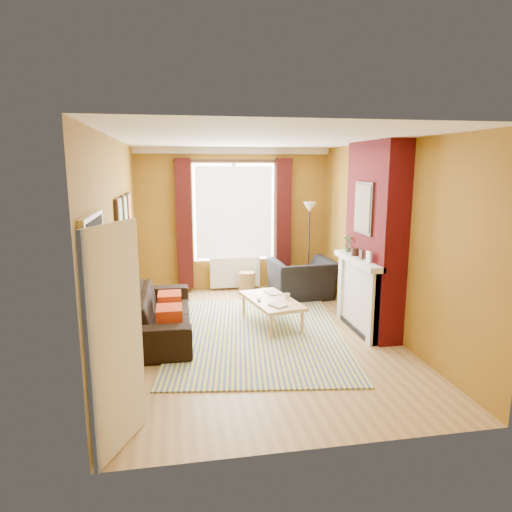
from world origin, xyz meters
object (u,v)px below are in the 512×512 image
object	(u,v)px
wicker_stool	(247,282)
sofa	(160,313)
armchair	(302,279)
coffee_table	(271,302)
floor_lamp	(309,221)

from	to	relation	value
wicker_stool	sofa	bearing A→B (deg)	-128.50
sofa	wicker_stool	xyz separation A→B (m)	(1.63, 2.05, -0.13)
armchair	wicker_stool	bearing A→B (deg)	-34.86
armchair	wicker_stool	size ratio (longest dim) A/B	2.73
sofa	wicker_stool	world-z (taller)	sofa
sofa	coffee_table	size ratio (longest dim) A/B	1.67
armchair	floor_lamp	bearing A→B (deg)	-125.27
floor_lamp	coffee_table	bearing A→B (deg)	-122.25
coffee_table	wicker_stool	bearing A→B (deg)	80.63
armchair	coffee_table	bearing A→B (deg)	52.77
armchair	floor_lamp	size ratio (longest dim) A/B	0.63
coffee_table	floor_lamp	size ratio (longest dim) A/B	0.77
coffee_table	sofa	bearing A→B (deg)	172.02
armchair	sofa	bearing A→B (deg)	25.33
sofa	floor_lamp	world-z (taller)	floor_lamp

